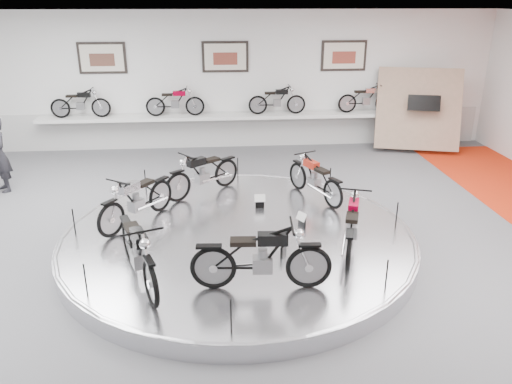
{
  "coord_description": "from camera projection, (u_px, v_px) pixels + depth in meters",
  "views": [
    {
      "loc": [
        -0.37,
        -7.93,
        4.32
      ],
      "look_at": [
        0.36,
        0.6,
        0.96
      ],
      "focal_mm": 35.0,
      "sensor_mm": 36.0,
      "label": 1
    }
  ],
  "objects": [
    {
      "name": "floor",
      "position": [
        239.0,
        254.0,
        8.96
      ],
      "size": [
        16.0,
        16.0,
        0.0
      ],
      "primitive_type": "plane",
      "color": "#525255",
      "rests_on": "ground"
    },
    {
      "name": "ceiling",
      "position": [
        236.0,
        20.0,
        7.51
      ],
      "size": [
        16.0,
        16.0,
        0.0
      ],
      "primitive_type": "plane",
      "rotation": [
        3.14,
        0.0,
        0.0
      ],
      "color": "white",
      "rests_on": "wall_back"
    },
    {
      "name": "wall_back",
      "position": [
        226.0,
        81.0,
        14.73
      ],
      "size": [
        16.0,
        0.0,
        16.0
      ],
      "primitive_type": "plane",
      "rotation": [
        1.57,
        0.0,
        0.0
      ],
      "color": "silver",
      "rests_on": "floor"
    },
    {
      "name": "dado_band",
      "position": [
        227.0,
        129.0,
        15.24
      ],
      "size": [
        15.68,
        0.04,
        1.1
      ],
      "primitive_type": "cube",
      "color": "#BCBCBA",
      "rests_on": "floor"
    },
    {
      "name": "display_platform",
      "position": [
        238.0,
        239.0,
        9.19
      ],
      "size": [
        6.4,
        6.4,
        0.3
      ],
      "primitive_type": "cylinder",
      "color": "silver",
      "rests_on": "floor"
    },
    {
      "name": "platform_rim",
      "position": [
        238.0,
        234.0,
        9.14
      ],
      "size": [
        6.4,
        6.4,
        0.1
      ],
      "primitive_type": "torus",
      "color": "#B2B2BA",
      "rests_on": "display_platform"
    },
    {
      "name": "shelf",
      "position": [
        227.0,
        117.0,
        14.82
      ],
      "size": [
        11.0,
        0.55,
        0.1
      ],
      "primitive_type": "cube",
      "color": "silver",
      "rests_on": "wall_back"
    },
    {
      "name": "poster_left",
      "position": [
        102.0,
        58.0,
        14.16
      ],
      "size": [
        1.35,
        0.06,
        0.88
      ],
      "primitive_type": "cube",
      "color": "beige",
      "rests_on": "wall_back"
    },
    {
      "name": "poster_center",
      "position": [
        225.0,
        57.0,
        14.44
      ],
      "size": [
        1.35,
        0.06,
        0.88
      ],
      "primitive_type": "cube",
      "color": "beige",
      "rests_on": "wall_back"
    },
    {
      "name": "poster_right",
      "position": [
        344.0,
        56.0,
        14.71
      ],
      "size": [
        1.35,
        0.06,
        0.88
      ],
      "primitive_type": "cube",
      "color": "beige",
      "rests_on": "wall_back"
    },
    {
      "name": "display_panel",
      "position": [
        418.0,
        109.0,
        14.61
      ],
      "size": [
        2.56,
        1.52,
        2.3
      ],
      "primitive_type": "cube",
      "rotation": [
        -0.35,
        0.0,
        -0.26
      ],
      "color": "#A3806A",
      "rests_on": "floor"
    },
    {
      "name": "shelf_bike_a",
      "position": [
        80.0,
        105.0,
        14.33
      ],
      "size": [
        1.22,
        0.43,
        0.73
      ],
      "primitive_type": null,
      "color": "black",
      "rests_on": "shelf"
    },
    {
      "name": "shelf_bike_b",
      "position": [
        175.0,
        104.0,
        14.55
      ],
      "size": [
        1.22,
        0.43,
        0.73
      ],
      "primitive_type": null,
      "color": "maroon",
      "rests_on": "shelf"
    },
    {
      "name": "shelf_bike_c",
      "position": [
        277.0,
        102.0,
        14.78
      ],
      "size": [
        1.22,
        0.43,
        0.73
      ],
      "primitive_type": null,
      "color": "black",
      "rests_on": "shelf"
    },
    {
      "name": "shelf_bike_d",
      "position": [
        366.0,
        100.0,
        14.99
      ],
      "size": [
        1.22,
        0.43,
        0.73
      ],
      "primitive_type": null,
      "color": "#AEAEB3",
      "rests_on": "shelf"
    },
    {
      "name": "bike_a",
      "position": [
        315.0,
        178.0,
        10.5
      ],
      "size": [
        1.17,
        1.67,
        0.93
      ],
      "primitive_type": null,
      "rotation": [
        0.0,
        0.0,
        2.01
      ],
      "color": "#B02617",
      "rests_on": "display_platform"
    },
    {
      "name": "bike_b",
      "position": [
        203.0,
        173.0,
        10.75
      ],
      "size": [
        1.66,
        1.49,
        0.97
      ],
      "primitive_type": null,
      "rotation": [
        0.0,
        0.0,
        3.82
      ],
      "color": "black",
      "rests_on": "display_platform"
    },
    {
      "name": "bike_c",
      "position": [
        136.0,
        199.0,
        9.33
      ],
      "size": [
        1.45,
        1.71,
        0.99
      ],
      "primitive_type": null,
      "rotation": [
        0.0,
        0.0,
        4.1
      ],
      "color": "#AEAEB3",
      "rests_on": "display_platform"
    },
    {
      "name": "bike_d",
      "position": [
        138.0,
        251.0,
        7.37
      ],
      "size": [
        1.21,
        1.88,
        1.04
      ],
      "primitive_type": null,
      "rotation": [
        0.0,
        0.0,
        5.08
      ],
      "color": "black",
      "rests_on": "display_platform"
    },
    {
      "name": "bike_e",
      "position": [
        261.0,
        257.0,
        7.2
      ],
      "size": [
        1.79,
        0.74,
        1.03
      ],
      "primitive_type": null,
      "rotation": [
        0.0,
        0.0,
        6.21
      ],
      "color": "black",
      "rests_on": "display_platform"
    },
    {
      "name": "bike_f",
      "position": [
        352.0,
        224.0,
        8.3
      ],
      "size": [
        1.07,
        1.75,
        0.97
      ],
      "primitive_type": null,
      "rotation": [
        0.0,
        0.0,
        7.54
      ],
      "color": "maroon",
      "rests_on": "display_platform"
    }
  ]
}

